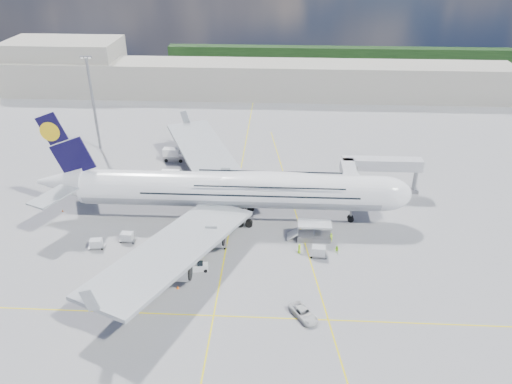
{
  "coord_description": "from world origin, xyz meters",
  "views": [
    {
      "loc": [
        10.0,
        -80.06,
        55.19
      ],
      "look_at": [
        5.28,
        8.0,
        7.48
      ],
      "focal_mm": 35.0,
      "sensor_mm": 36.0,
      "label": 1
    }
  ],
  "objects_px": {
    "dolly_row_c": "(177,251)",
    "cone_wing_left_outer": "(214,178)",
    "cargo_loader": "(313,234)",
    "crew_wing": "(131,238)",
    "baggage_tug": "(200,267)",
    "catering_truck_inner": "(173,178)",
    "light_mast": "(93,102)",
    "cone_nose": "(370,209)",
    "jet_bridge": "(369,170)",
    "dolly_nose_near": "(219,243)",
    "airliner": "(232,189)",
    "cone_wing_right_outer": "(178,287)",
    "dolly_nose_far": "(319,251)",
    "cone_tail": "(62,210)",
    "dolly_row_a": "(127,237)",
    "dolly_row_b": "(194,241)",
    "cone_wing_left_inner": "(202,184)",
    "crew_nose": "(331,237)",
    "crew_van": "(299,248)",
    "dolly_back": "(96,244)",
    "service_van": "(304,313)",
    "cone_wing_right_inner": "(224,238)",
    "catering_truck_outer": "(174,155)",
    "crew_loader": "(337,250)",
    "crew_tug": "(203,253)"
  },
  "relations": [
    {
      "from": "dolly_row_c",
      "to": "crew_tug",
      "type": "bearing_deg",
      "value": 4.17
    },
    {
      "from": "cone_wing_left_outer",
      "to": "catering_truck_inner",
      "type": "bearing_deg",
      "value": -160.76
    },
    {
      "from": "cone_wing_left_inner",
      "to": "cone_wing_left_outer",
      "type": "relative_size",
      "value": 1.03
    },
    {
      "from": "crew_nose",
      "to": "cone_wing_left_inner",
      "type": "distance_m",
      "value": 36.48
    },
    {
      "from": "cone_wing_left_outer",
      "to": "dolly_back",
      "type": "bearing_deg",
      "value": -121.78
    },
    {
      "from": "cargo_loader",
      "to": "cone_wing_left_outer",
      "type": "height_order",
      "value": "cargo_loader"
    },
    {
      "from": "airliner",
      "to": "baggage_tug",
      "type": "relative_size",
      "value": 26.66
    },
    {
      "from": "cargo_loader",
      "to": "crew_wing",
      "type": "bearing_deg",
      "value": -175.27
    },
    {
      "from": "jet_bridge",
      "to": "cone_tail",
      "type": "height_order",
      "value": "jet_bridge"
    },
    {
      "from": "cone_wing_left_outer",
      "to": "cargo_loader",
      "type": "bearing_deg",
      "value": -47.57
    },
    {
      "from": "light_mast",
      "to": "crew_wing",
      "type": "bearing_deg",
      "value": -64.73
    },
    {
      "from": "dolly_back",
      "to": "catering_truck_outer",
      "type": "relative_size",
      "value": 0.55
    },
    {
      "from": "dolly_row_c",
      "to": "cone_wing_left_inner",
      "type": "relative_size",
      "value": 6.57
    },
    {
      "from": "light_mast",
      "to": "dolly_nose_near",
      "type": "distance_m",
      "value": 61.31
    },
    {
      "from": "catering_truck_outer",
      "to": "crew_van",
      "type": "relative_size",
      "value": 3.03
    },
    {
      "from": "crew_nose",
      "to": "crew_wing",
      "type": "xyz_separation_m",
      "value": [
        -39.09,
        -2.16,
        -0.09
      ]
    },
    {
      "from": "cone_nose",
      "to": "cone_wing_left_inner",
      "type": "relative_size",
      "value": 1.12
    },
    {
      "from": "dolly_nose_near",
      "to": "crew_loader",
      "type": "xyz_separation_m",
      "value": [
        22.49,
        -0.7,
        -0.19
      ]
    },
    {
      "from": "airliner",
      "to": "dolly_row_c",
      "type": "distance_m",
      "value": 17.43
    },
    {
      "from": "cone_wing_left_inner",
      "to": "crew_nose",
      "type": "bearing_deg",
      "value": -37.64
    },
    {
      "from": "dolly_row_c",
      "to": "crew_wing",
      "type": "relative_size",
      "value": 2.13
    },
    {
      "from": "dolly_row_c",
      "to": "baggage_tug",
      "type": "distance_m",
      "value": 7.44
    },
    {
      "from": "airliner",
      "to": "catering_truck_inner",
      "type": "distance_m",
      "value": 22.04
    },
    {
      "from": "light_mast",
      "to": "cone_nose",
      "type": "height_order",
      "value": "light_mast"
    },
    {
      "from": "catering_truck_outer",
      "to": "cone_wing_right_inner",
      "type": "height_order",
      "value": "catering_truck_outer"
    },
    {
      "from": "service_van",
      "to": "cone_wing_right_inner",
      "type": "height_order",
      "value": "service_van"
    },
    {
      "from": "jet_bridge",
      "to": "dolly_back",
      "type": "bearing_deg",
      "value": -156.76
    },
    {
      "from": "dolly_nose_far",
      "to": "jet_bridge",
      "type": "bearing_deg",
      "value": 69.06
    },
    {
      "from": "dolly_row_c",
      "to": "cone_wing_left_outer",
      "type": "bearing_deg",
      "value": 102.32
    },
    {
      "from": "crew_nose",
      "to": "airliner",
      "type": "bearing_deg",
      "value": 124.1
    },
    {
      "from": "crew_wing",
      "to": "catering_truck_inner",
      "type": "bearing_deg",
      "value": 10.81
    },
    {
      "from": "dolly_row_a",
      "to": "crew_loader",
      "type": "height_order",
      "value": "dolly_row_a"
    },
    {
      "from": "cone_wing_left_outer",
      "to": "crew_wing",
      "type": "bearing_deg",
      "value": -114.5
    },
    {
      "from": "dolly_row_c",
      "to": "cone_tail",
      "type": "height_order",
      "value": "cone_tail"
    },
    {
      "from": "baggage_tug",
      "to": "cone_wing_right_outer",
      "type": "height_order",
      "value": "baggage_tug"
    },
    {
      "from": "jet_bridge",
      "to": "dolly_nose_far",
      "type": "bearing_deg",
      "value": -117.06
    },
    {
      "from": "airliner",
      "to": "dolly_nose_far",
      "type": "distance_m",
      "value": 22.39
    },
    {
      "from": "cone_nose",
      "to": "cone_wing_right_outer",
      "type": "distance_m",
      "value": 46.6
    },
    {
      "from": "cargo_loader",
      "to": "catering_truck_inner",
      "type": "xyz_separation_m",
      "value": [
        -32.24,
        21.69,
        0.41
      ]
    },
    {
      "from": "crew_loader",
      "to": "cone_wing_left_outer",
      "type": "xyz_separation_m",
      "value": [
        -27.12,
        29.59,
        -0.54
      ]
    },
    {
      "from": "dolly_nose_far",
      "to": "crew_loader",
      "type": "relative_size",
      "value": 2.19
    },
    {
      "from": "airliner",
      "to": "dolly_row_b",
      "type": "bearing_deg",
      "value": -124.88
    },
    {
      "from": "catering_truck_outer",
      "to": "crew_loader",
      "type": "height_order",
      "value": "catering_truck_outer"
    },
    {
      "from": "jet_bridge",
      "to": "cone_tail",
      "type": "distance_m",
      "value": 67.83
    },
    {
      "from": "cone_wing_right_inner",
      "to": "cone_tail",
      "type": "height_order",
      "value": "cone_tail"
    },
    {
      "from": "crew_van",
      "to": "airliner",
      "type": "bearing_deg",
      "value": 39.25
    },
    {
      "from": "jet_bridge",
      "to": "dolly_row_c",
      "type": "xyz_separation_m",
      "value": [
        -38.93,
        -24.11,
        -6.48
      ]
    },
    {
      "from": "dolly_row_a",
      "to": "dolly_row_b",
      "type": "bearing_deg",
      "value": 4.76
    },
    {
      "from": "baggage_tug",
      "to": "crew_nose",
      "type": "relative_size",
      "value": 1.54
    },
    {
      "from": "dolly_row_c",
      "to": "catering_truck_outer",
      "type": "xyz_separation_m",
      "value": [
        -8.75,
        41.08,
        1.24
      ]
    }
  ]
}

